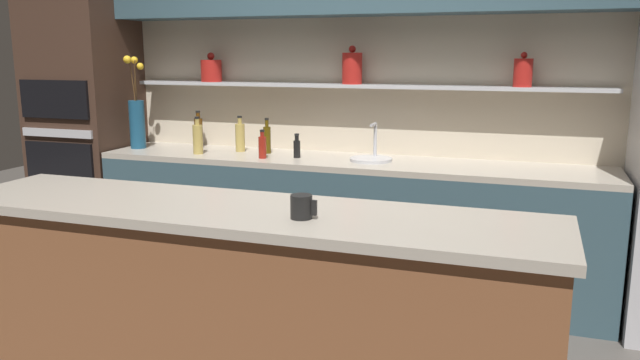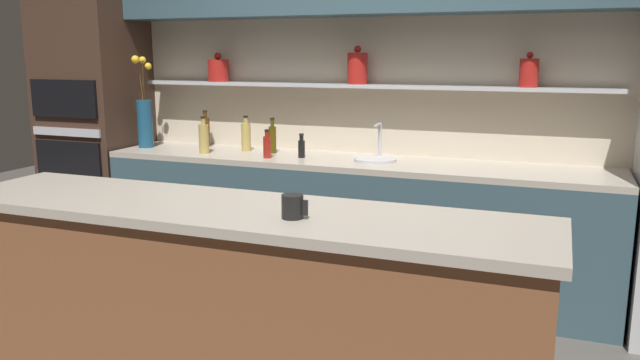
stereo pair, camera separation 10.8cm
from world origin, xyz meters
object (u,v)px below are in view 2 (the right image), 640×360
object	(u,v)px
flower_vase	(145,118)
bottle_oil_4	(273,139)
bottle_spirit_1	(246,136)
coffee_mug	(293,207)
bottle_spirit_0	(204,138)
bottle_sauce_3	(302,147)
oven_tower	(95,124)
bottle_sauce_2	(267,146)
sink_fixture	(376,157)
bottle_spirit_5	(206,131)

from	to	relation	value
flower_vase	bottle_oil_4	size ratio (longest dim) A/B	2.71
bottle_spirit_1	coffee_mug	size ratio (longest dim) A/B	2.54
bottle_spirit_0	coffee_mug	size ratio (longest dim) A/B	2.59
bottle_sauce_3	bottle_oil_4	xyz separation A→B (m)	(-0.27, 0.11, 0.04)
bottle_sauce_3	oven_tower	bearing A→B (deg)	178.73
flower_vase	bottle_sauce_2	bearing A→B (deg)	-6.07
bottle_spirit_0	bottle_spirit_1	bearing A→B (deg)	40.83
sink_fixture	bottle_spirit_5	distance (m)	1.43
flower_vase	bottle_spirit_0	size ratio (longest dim) A/B	2.60
sink_fixture	bottle_oil_4	bearing A→B (deg)	175.83
bottle_spirit_0	bottle_oil_4	xyz separation A→B (m)	(0.46, 0.19, -0.01)
bottle_sauce_2	bottle_sauce_3	bearing A→B (deg)	24.95
bottle_spirit_5	coffee_mug	distance (m)	2.65
bottle_spirit_1	bottle_oil_4	size ratio (longest dim) A/B	1.02
oven_tower	bottle_spirit_0	distance (m)	1.08
flower_vase	coffee_mug	size ratio (longest dim) A/B	6.73
bottle_oil_4	bottle_spirit_1	bearing A→B (deg)	175.74
oven_tower	sink_fixture	world-z (taller)	oven_tower
bottle_spirit_0	sink_fixture	bearing A→B (deg)	5.88
oven_tower	bottle_spirit_5	world-z (taller)	oven_tower
bottle_spirit_0	oven_tower	bearing A→B (deg)	173.78
sink_fixture	bottle_sauce_3	size ratio (longest dim) A/B	1.70
flower_vase	bottle_oil_4	distance (m)	1.04
bottle_sauce_2	bottle_oil_4	xyz separation A→B (m)	(-0.06, 0.21, 0.02)
flower_vase	sink_fixture	distance (m)	1.84
oven_tower	bottle_sauce_3	bearing A→B (deg)	-1.27
bottle_oil_4	oven_tower	bearing A→B (deg)	-177.38
bottle_oil_4	bottle_sauce_3	bearing A→B (deg)	-21.90
coffee_mug	bottle_sauce_3	bearing A→B (deg)	111.88
bottle_spirit_1	sink_fixture	bearing A→B (deg)	-4.19
oven_tower	bottle_sauce_3	size ratio (longest dim) A/B	12.83
oven_tower	bottle_oil_4	distance (m)	1.53
bottle_spirit_1	bottle_spirit_5	xyz separation A→B (m)	(-0.40, 0.09, 0.01)
bottle_sauce_2	coffee_mug	distance (m)	2.00
bottle_spirit_0	bottle_oil_4	bearing A→B (deg)	22.13
bottle_spirit_0	flower_vase	bearing A→B (deg)	170.83
bottle_sauce_2	bottle_spirit_5	world-z (taller)	bottle_spirit_5
sink_fixture	bottle_oil_4	xyz separation A→B (m)	(-0.79, 0.06, 0.08)
oven_tower	coffee_mug	size ratio (longest dim) A/B	20.86
bottle_spirit_1	bottle_sauce_2	xyz separation A→B (m)	(0.28, -0.23, -0.03)
sink_fixture	flower_vase	bearing A→B (deg)	-178.86
bottle_oil_4	bottle_spirit_5	size ratio (longest dim) A/B	0.91
flower_vase	coffee_mug	distance (m)	2.78
bottle_sauce_2	bottle_spirit_5	bearing A→B (deg)	154.78
bottle_spirit_0	coffee_mug	world-z (taller)	bottle_spirit_0
bottle_spirit_5	coffee_mug	bearing A→B (deg)	-51.62
sink_fixture	bottle_oil_4	distance (m)	0.80
sink_fixture	bottle_oil_4	size ratio (longest dim) A/B	1.12
flower_vase	bottle_oil_4	bearing A→B (deg)	5.22
bottle_sauce_2	bottle_spirit_5	size ratio (longest dim) A/B	0.71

